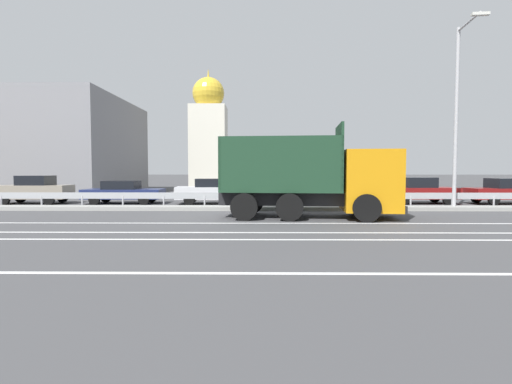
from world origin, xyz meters
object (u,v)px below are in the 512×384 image
(street_lamp_1, at_px, (458,108))
(parked_car_7, at_px, (419,191))
(church_tower, at_px, (209,135))
(parked_car_6, at_px, (329,191))
(parked_car_5, at_px, (214,191))
(median_road_sign, at_px, (248,186))
(parked_car_8, at_px, (510,191))
(dump_truck, at_px, (332,184))
(parked_car_3, at_px, (34,190))
(parked_car_4, at_px, (123,192))

(street_lamp_1, height_order, parked_car_7, street_lamp_1)
(church_tower, bearing_deg, parked_car_6, -63.05)
(street_lamp_1, bearing_deg, parked_car_5, 164.01)
(street_lamp_1, xyz_separation_m, church_tower, (-14.64, 21.81, 0.70))
(median_road_sign, distance_m, church_tower, 22.72)
(street_lamp_1, distance_m, parked_car_7, 5.55)
(parked_car_8, height_order, church_tower, church_tower)
(parked_car_5, bearing_deg, dump_truck, 35.64)
(parked_car_3, distance_m, parked_car_4, 5.06)
(street_lamp_1, bearing_deg, parked_car_8, 36.75)
(parked_car_3, relative_size, parked_car_7, 0.98)
(church_tower, bearing_deg, median_road_sign, -77.76)
(dump_truck, bearing_deg, parked_car_7, 143.21)
(parked_car_4, bearing_deg, parked_car_3, -89.70)
(street_lamp_1, bearing_deg, church_tower, 123.87)
(parked_car_3, relative_size, parked_car_6, 0.89)
(parked_car_5, bearing_deg, church_tower, -176.26)
(parked_car_4, bearing_deg, median_road_sign, 62.70)
(dump_truck, bearing_deg, street_lamp_1, 121.06)
(parked_car_3, xyz_separation_m, parked_car_8, (27.03, 0.13, -0.07))
(dump_truck, distance_m, median_road_sign, 4.68)
(median_road_sign, bearing_deg, parked_car_5, 121.07)
(median_road_sign, distance_m, parked_car_7, 10.38)
(median_road_sign, distance_m, parked_car_5, 4.00)
(parked_car_8, bearing_deg, parked_car_6, -93.75)
(dump_truck, height_order, parked_car_5, dump_truck)
(street_lamp_1, distance_m, church_tower, 26.28)
(dump_truck, bearing_deg, parked_car_5, -134.56)
(median_road_sign, bearing_deg, church_tower, 102.24)
(parked_car_3, relative_size, church_tower, 0.33)
(parked_car_4, xyz_separation_m, parked_car_5, (5.21, -0.16, 0.06))
(parked_car_8, bearing_deg, parked_car_7, -95.18)
(street_lamp_1, height_order, parked_car_6, street_lamp_1)
(parked_car_6, xyz_separation_m, parked_car_8, (10.23, -0.08, -0.00))
(parked_car_5, height_order, parked_car_7, parked_car_7)
(dump_truck, distance_m, parked_car_3, 17.11)
(church_tower, bearing_deg, parked_car_7, -51.43)
(dump_truck, height_order, parked_car_3, dump_truck)
(dump_truck, bearing_deg, median_road_sign, -126.83)
(dump_truck, bearing_deg, parked_car_6, 176.67)
(parked_car_3, height_order, parked_car_7, parked_car_3)
(parked_car_6, bearing_deg, median_road_sign, 129.66)
(parked_car_3, relative_size, parked_car_4, 0.91)
(parked_car_6, bearing_deg, parked_car_7, -88.48)
(parked_car_4, bearing_deg, parked_car_5, 87.10)
(parked_car_4, distance_m, parked_car_8, 21.98)
(parked_car_4, bearing_deg, parked_car_7, 89.45)
(dump_truck, height_order, street_lamp_1, street_lamp_1)
(parked_car_3, xyz_separation_m, parked_car_6, (16.81, 0.21, -0.06))
(parked_car_4, xyz_separation_m, church_tower, (2.53, 18.22, 4.85))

